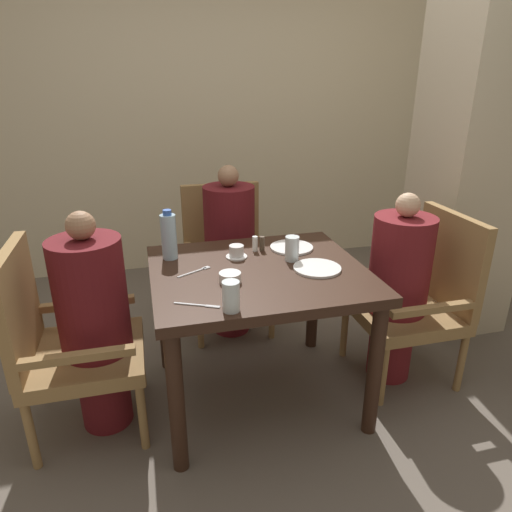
{
  "coord_description": "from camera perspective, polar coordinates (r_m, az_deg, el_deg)",
  "views": [
    {
      "loc": [
        -0.52,
        -1.97,
        1.62
      ],
      "look_at": [
        0.0,
        0.05,
        0.8
      ],
      "focal_mm": 32.0,
      "sensor_mm": 36.0,
      "label": 1
    }
  ],
  "objects": [
    {
      "name": "pillar_stone",
      "position": [
        3.22,
        25.9,
        14.69
      ],
      "size": [
        0.55,
        0.55,
        2.7
      ],
      "color": "beige",
      "rests_on": "ground_plane"
    },
    {
      "name": "diner_in_right_chair",
      "position": [
        2.59,
        17.26,
        -3.82
      ],
      "size": [
        0.32,
        0.32,
        1.08
      ],
      "color": "maroon",
      "rests_on": "ground_plane"
    },
    {
      "name": "salt_shaker",
      "position": [
        2.43,
        -0.14,
        1.55
      ],
      "size": [
        0.03,
        0.03,
        0.08
      ],
      "color": "white",
      "rests_on": "dining_table"
    },
    {
      "name": "knife_beside_plate",
      "position": [
        1.89,
        -7.11,
        -6.13
      ],
      "size": [
        0.18,
        0.09,
        0.0
      ],
      "color": "silver",
      "rests_on": "dining_table"
    },
    {
      "name": "water_bottle",
      "position": [
        2.35,
        -10.84,
        2.46
      ],
      "size": [
        0.08,
        0.08,
        0.26
      ],
      "color": "#A3C6DB",
      "rests_on": "dining_table"
    },
    {
      "name": "plate_main_left",
      "position": [
        2.23,
        7.65,
        -1.51
      ],
      "size": [
        0.23,
        0.23,
        0.01
      ],
      "color": "white",
      "rests_on": "dining_table"
    },
    {
      "name": "chair_right_side",
      "position": [
        2.7,
        19.88,
        -4.57
      ],
      "size": [
        0.53,
        0.53,
        0.95
      ],
      "color": "olive",
      "rests_on": "ground_plane"
    },
    {
      "name": "diner_in_left_chair",
      "position": [
        2.26,
        -19.49,
        -7.85
      ],
      "size": [
        0.32,
        0.32,
        1.09
      ],
      "color": "#5B1419",
      "rests_on": "ground_plane"
    },
    {
      "name": "plate_main_right",
      "position": [
        2.49,
        4.47,
        1.08
      ],
      "size": [
        0.23,
        0.23,
        0.01
      ],
      "color": "white",
      "rests_on": "dining_table"
    },
    {
      "name": "teacup_with_saucer",
      "position": [
        2.35,
        -2.46,
        0.49
      ],
      "size": [
        0.11,
        0.11,
        0.07
      ],
      "color": "white",
      "rests_on": "dining_table"
    },
    {
      "name": "glass_tall_mid",
      "position": [
        2.31,
        4.52,
        0.93
      ],
      "size": [
        0.07,
        0.07,
        0.13
      ],
      "color": "silver",
      "rests_on": "dining_table"
    },
    {
      "name": "chair_far_side",
      "position": [
        3.1,
        -3.8,
        0.18
      ],
      "size": [
        0.53,
        0.53,
        0.95
      ],
      "color": "olive",
      "rests_on": "ground_plane"
    },
    {
      "name": "dining_table",
      "position": [
        2.27,
        0.29,
        -4.16
      ],
      "size": [
        1.03,
        0.91,
        0.75
      ],
      "color": "#331E14",
      "rests_on": "ground_plane"
    },
    {
      "name": "fork_beside_plate",
      "position": [
        2.21,
        -7.35,
        -1.84
      ],
      "size": [
        0.17,
        0.1,
        0.0
      ],
      "color": "silver",
      "rests_on": "dining_table"
    },
    {
      "name": "glass_tall_near",
      "position": [
        1.81,
        -3.15,
        -5.05
      ],
      "size": [
        0.07,
        0.07,
        0.13
      ],
      "color": "silver",
      "rests_on": "dining_table"
    },
    {
      "name": "ground_plane",
      "position": [
        2.61,
        0.26,
        -16.88
      ],
      "size": [
        16.0,
        16.0,
        0.0
      ],
      "primitive_type": "plane",
      "color": "#60564C"
    },
    {
      "name": "wall_back",
      "position": [
        4.01,
        -7.34,
        18.27
      ],
      "size": [
        8.0,
        0.06,
        2.8
      ],
      "color": "beige",
      "rests_on": "ground_plane"
    },
    {
      "name": "chair_left_side",
      "position": [
        2.31,
        -23.04,
        -9.62
      ],
      "size": [
        0.53,
        0.53,
        0.95
      ],
      "color": "olive",
      "rests_on": "ground_plane"
    },
    {
      "name": "diner_in_far_chair",
      "position": [
        2.93,
        -3.28,
        0.68
      ],
      "size": [
        0.32,
        0.32,
        1.12
      ],
      "color": "#5B1419",
      "rests_on": "ground_plane"
    },
    {
      "name": "pepper_shaker",
      "position": [
        2.44,
        0.76,
        1.58
      ],
      "size": [
        0.03,
        0.03,
        0.08
      ],
      "color": "#4C3D2D",
      "rests_on": "dining_table"
    },
    {
      "name": "bowl_small",
      "position": [
        2.08,
        -3.27,
        -2.68
      ],
      "size": [
        0.1,
        0.1,
        0.05
      ],
      "color": "white",
      "rests_on": "dining_table"
    }
  ]
}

